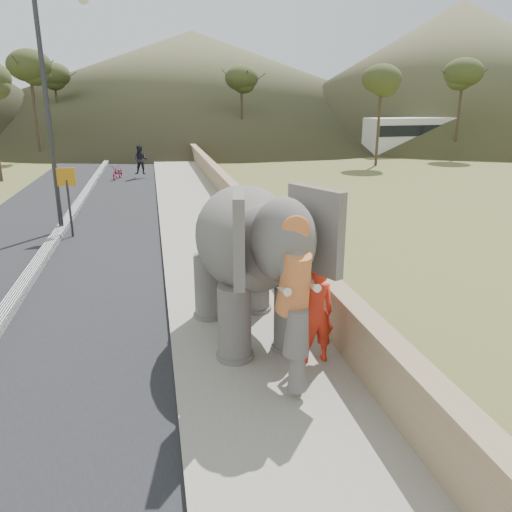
# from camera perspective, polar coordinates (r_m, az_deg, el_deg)

# --- Properties ---
(ground) EXTENTS (160.00, 160.00, 0.00)m
(ground) POSITION_cam_1_polar(r_m,az_deg,el_deg) (8.74, 0.98, -14.09)
(ground) COLOR olive
(ground) RESTS_ON ground
(road) EXTENTS (7.00, 120.00, 0.03)m
(road) POSITION_cam_1_polar(r_m,az_deg,el_deg) (18.17, -21.91, 1.62)
(road) COLOR black
(road) RESTS_ON ground
(median) EXTENTS (0.35, 120.00, 0.22)m
(median) POSITION_cam_1_polar(r_m,az_deg,el_deg) (18.14, -21.95, 1.90)
(median) COLOR black
(median) RESTS_ON ground
(walkway) EXTENTS (3.00, 120.00, 0.15)m
(walkway) POSITION_cam_1_polar(r_m,az_deg,el_deg) (17.92, -6.04, 2.79)
(walkway) COLOR #9E9687
(walkway) RESTS_ON ground
(parapet) EXTENTS (0.30, 120.00, 1.10)m
(parapet) POSITION_cam_1_polar(r_m,az_deg,el_deg) (18.03, -0.85, 4.54)
(parapet) COLOR tan
(parapet) RESTS_ON ground
(lamppost) EXTENTS (1.76, 0.36, 8.00)m
(lamppost) POSITION_cam_1_polar(r_m,az_deg,el_deg) (18.84, -22.00, 17.15)
(lamppost) COLOR #2C2B30
(lamppost) RESTS_ON ground
(signboard) EXTENTS (0.60, 0.08, 2.40)m
(signboard) POSITION_cam_1_polar(r_m,az_deg,el_deg) (18.15, -20.72, 7.02)
(signboard) COLOR #2D2D33
(signboard) RESTS_ON ground
(distant_car) EXTENTS (4.34, 2.01, 1.44)m
(distant_car) POSITION_cam_1_polar(r_m,az_deg,el_deg) (47.43, 9.88, 12.51)
(distant_car) COLOR #B6B7BD
(distant_car) RESTS_ON ground
(bus_white) EXTENTS (11.19, 3.52, 3.10)m
(bus_white) POSITION_cam_1_polar(r_m,az_deg,el_deg) (47.45, 18.74, 12.87)
(bus_white) COLOR silver
(bus_white) RESTS_ON ground
(hill_right) EXTENTS (56.00, 56.00, 16.00)m
(hill_right) POSITION_cam_1_polar(r_m,az_deg,el_deg) (70.30, 21.96, 19.03)
(hill_right) COLOR brown
(hill_right) RESTS_ON ground
(hill_far) EXTENTS (80.00, 80.00, 14.00)m
(hill_far) POSITION_cam_1_polar(r_m,az_deg,el_deg) (77.59, -7.17, 19.08)
(hill_far) COLOR brown
(hill_far) RESTS_ON ground
(elephant_and_man) EXTENTS (2.64, 4.46, 3.06)m
(elephant_and_man) POSITION_cam_1_polar(r_m,az_deg,el_deg) (9.50, -1.00, -0.35)
(elephant_and_man) COLOR slate
(elephant_and_man) RESTS_ON ground
(motorcyclist) EXTENTS (2.37, 1.72, 2.00)m
(motorcyclist) POSITION_cam_1_polar(r_m,az_deg,el_deg) (31.36, -14.16, 10.02)
(motorcyclist) COLOR maroon
(motorcyclist) RESTS_ON ground
(trees) EXTENTS (48.35, 44.71, 9.18)m
(trees) POSITION_cam_1_polar(r_m,az_deg,el_deg) (35.55, -6.83, 16.34)
(trees) COLOR #473828
(trees) RESTS_ON ground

